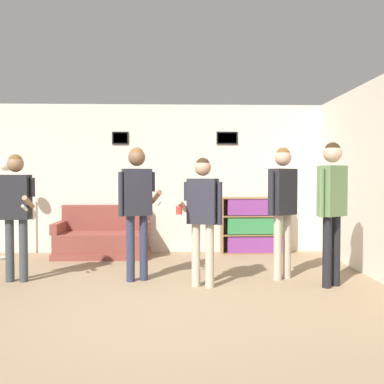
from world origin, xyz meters
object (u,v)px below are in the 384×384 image
object	(u,v)px
person_player_foreground_left	(16,204)
couch	(103,239)
person_player_foreground_center	(137,198)
person_spectator_near_bookshelf	(283,198)
bookshelf	(254,225)
person_spectator_far_right	(332,197)
person_watcher_holding_cup	(203,208)

from	to	relation	value
person_player_foreground_left	couch	bearing A→B (deg)	65.75
person_player_foreground_center	person_spectator_near_bookshelf	bearing A→B (deg)	1.12
bookshelf	person_spectator_far_right	xyz separation A→B (m)	(0.55, -2.38, 0.62)
couch	person_player_foreground_center	world-z (taller)	person_player_foreground_center
person_player_foreground_center	person_spectator_far_right	world-z (taller)	person_spectator_far_right
person_watcher_holding_cup	person_spectator_near_bookshelf	xyz separation A→B (m)	(1.10, 0.39, 0.11)
bookshelf	person_player_foreground_left	world-z (taller)	person_player_foreground_left
couch	bookshelf	xyz separation A→B (m)	(2.68, 0.20, 0.21)
couch	person_spectator_near_bookshelf	bearing A→B (deg)	-33.07
person_player_foreground_center	person_watcher_holding_cup	world-z (taller)	person_player_foreground_center
bookshelf	person_spectator_far_right	distance (m)	2.52
person_player_foreground_left	person_spectator_far_right	size ratio (longest dim) A/B	0.93
person_spectator_far_right	bookshelf	bearing A→B (deg)	102.96
person_spectator_near_bookshelf	person_watcher_holding_cup	bearing A→B (deg)	-160.53
bookshelf	person_spectator_far_right	bearing A→B (deg)	-77.04
person_spectator_far_right	person_player_foreground_left	bearing A→B (deg)	174.66
person_watcher_holding_cup	person_spectator_far_right	bearing A→B (deg)	-0.96
person_player_foreground_center	person_spectator_near_bookshelf	world-z (taller)	person_spectator_near_bookshelf
person_player_foreground_left	person_spectator_near_bookshelf	bearing A→B (deg)	0.60
couch	bookshelf	distance (m)	2.70
person_player_foreground_center	person_watcher_holding_cup	size ratio (longest dim) A/B	1.09
person_spectator_near_bookshelf	person_spectator_far_right	distance (m)	0.67
bookshelf	person_player_foreground_center	distance (m)	2.83
person_watcher_holding_cup	person_spectator_near_bookshelf	distance (m)	1.17
couch	person_spectator_near_bookshelf	distance (m)	3.34
person_player_foreground_center	person_watcher_holding_cup	distance (m)	0.92
couch	bookshelf	bearing A→B (deg)	4.22
couch	person_spectator_far_right	bearing A→B (deg)	-34.02
person_player_foreground_center	person_spectator_far_right	distance (m)	2.49
person_player_foreground_center	person_spectator_near_bookshelf	distance (m)	1.95
person_spectator_near_bookshelf	person_player_foreground_left	bearing A→B (deg)	-179.40
bookshelf	person_spectator_near_bookshelf	distance (m)	2.05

